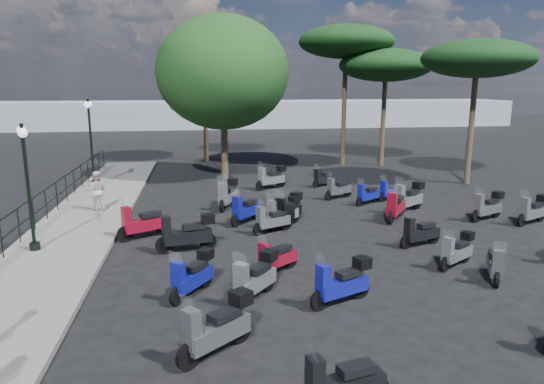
{
  "coord_description": "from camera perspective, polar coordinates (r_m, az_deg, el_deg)",
  "views": [
    {
      "loc": [
        -2.16,
        -13.21,
        4.96
      ],
      "look_at": [
        0.3,
        3.47,
        1.2
      ],
      "focal_mm": 32.0,
      "sensor_mm": 36.0,
      "label": 1
    }
  ],
  "objects": [
    {
      "name": "scooter_8",
      "position": [
        11.39,
        8.21,
        -10.58
      ],
      "size": [
        1.59,
        0.89,
        1.35
      ],
      "rotation": [
        0.0,
        0.0,
        1.98
      ],
      "color": "black",
      "rests_on": "ground"
    },
    {
      "name": "scooter_23",
      "position": [
        21.57,
        7.78,
        0.33
      ],
      "size": [
        1.41,
        0.87,
        1.24
      ],
      "rotation": [
        0.0,
        0.0,
        2.06
      ],
      "color": "black",
      "rests_on": "ground"
    },
    {
      "name": "scooter_20",
      "position": [
        14.42,
        20.91,
        -6.52
      ],
      "size": [
        1.34,
        0.94,
        1.2
      ],
      "rotation": [
        0.0,
        0.0,
        2.13
      ],
      "color": "black",
      "rests_on": "ground"
    },
    {
      "name": "ground",
      "position": [
        14.28,
        0.86,
        -7.76
      ],
      "size": [
        120.0,
        120.0,
        0.0
      ],
      "primitive_type": "plane",
      "color": "black",
      "rests_on": "ground"
    },
    {
      "name": "pine_2",
      "position": [
        32.01,
        -8.08,
        15.83
      ],
      "size": [
        5.64,
        5.64,
        7.86
      ],
      "color": "#38281E",
      "rests_on": "ground"
    },
    {
      "name": "scooter_9",
      "position": [
        17.63,
        -3.13,
        -2.15
      ],
      "size": [
        1.24,
        1.38,
        1.39
      ],
      "rotation": [
        0.0,
        0.0,
        2.42
      ],
      "color": "black",
      "rests_on": "ground"
    },
    {
      "name": "scooter_2",
      "position": [
        11.5,
        -2.04,
        -10.18
      ],
      "size": [
        1.23,
        1.42,
        1.36
      ],
      "rotation": [
        0.0,
        0.0,
        2.45
      ],
      "color": "black",
      "rests_on": "ground"
    },
    {
      "name": "lamp_post_2",
      "position": [
        24.73,
        -20.55,
        6.09
      ],
      "size": [
        0.4,
        1.21,
        4.13
      ],
      "rotation": [
        0.0,
        0.0,
        0.11
      ],
      "color": "black",
      "rests_on": "sidewalk"
    },
    {
      "name": "sidewalk",
      "position": [
        17.48,
        -22.46,
        -4.64
      ],
      "size": [
        3.0,
        30.0,
        0.15
      ],
      "primitive_type": "cube",
      "color": "slate",
      "rests_on": "ground"
    },
    {
      "name": "broadleaf_tree",
      "position": [
        25.69,
        -5.79,
        13.77
      ],
      "size": [
        6.85,
        6.85,
        8.44
      ],
      "color": "#38281E",
      "rests_on": "ground"
    },
    {
      "name": "scooter_15",
      "position": [
        17.18,
        1.26,
        -2.47
      ],
      "size": [
        1.43,
        1.14,
        1.33
      ],
      "rotation": [
        0.0,
        0.0,
        2.21
      ],
      "color": "black",
      "rests_on": "ground"
    },
    {
      "name": "lamp_post_1",
      "position": [
        15.62,
        -26.84,
        1.33
      ],
      "size": [
        0.55,
        1.05,
        3.74
      ],
      "rotation": [
        0.0,
        0.0,
        0.36
      ],
      "color": "black",
      "rests_on": "sidewalk"
    },
    {
      "name": "scooter_29",
      "position": [
        21.71,
        13.64,
        0.12
      ],
      "size": [
        1.29,
        0.9,
        1.18
      ],
      "rotation": [
        0.0,
        0.0,
        2.14
      ],
      "color": "black",
      "rests_on": "ground"
    },
    {
      "name": "scooter_1",
      "position": [
        9.39,
        -6.55,
        -15.66
      ],
      "size": [
        1.48,
        1.26,
        1.42
      ],
      "rotation": [
        0.0,
        0.0,
        2.25
      ],
      "color": "black",
      "rests_on": "ground"
    },
    {
      "name": "distant_hills",
      "position": [
        58.35,
        -6.31,
        9.11
      ],
      "size": [
        70.0,
        8.0,
        3.0
      ],
      "primitive_type": "cube",
      "color": "gray",
      "rests_on": "ground"
    },
    {
      "name": "scooter_22",
      "position": [
        19.9,
        15.74,
        -0.68
      ],
      "size": [
        1.65,
        1.18,
        1.49
      ],
      "rotation": [
        0.0,
        0.0,
        2.14
      ],
      "color": "black",
      "rests_on": "ground"
    },
    {
      "name": "scooter_30",
      "position": [
        20.75,
        11.18,
        -0.34
      ],
      "size": [
        1.29,
        0.9,
        1.18
      ],
      "rotation": [
        0.0,
        0.0,
        2.14
      ],
      "color": "black",
      "rests_on": "ground"
    },
    {
      "name": "scooter_25",
      "position": [
        13.86,
        24.78,
        -7.77
      ],
      "size": [
        0.83,
        1.39,
        1.2
      ],
      "rotation": [
        0.0,
        0.0,
        2.67
      ],
      "color": "black",
      "rests_on": "ground"
    },
    {
      "name": "scooter_10",
      "position": [
        17.31,
        1.9,
        -2.22
      ],
      "size": [
        1.27,
        1.52,
        1.44
      ],
      "rotation": [
        0.0,
        0.0,
        2.48
      ],
      "color": "black",
      "rests_on": "ground"
    },
    {
      "name": "scooter_11",
      "position": [
        23.39,
        -0.1,
        1.66
      ],
      "size": [
        1.59,
        1.06,
        1.4
      ],
      "rotation": [
        0.0,
        0.0,
        2.09
      ],
      "color": "black",
      "rests_on": "ground"
    },
    {
      "name": "scooter_16",
      "position": [
        16.49,
        0.13,
        -3.23
      ],
      "size": [
        1.45,
        0.87,
        1.25
      ],
      "rotation": [
        0.0,
        0.0,
        2.03
      ],
      "color": "black",
      "rests_on": "ground"
    },
    {
      "name": "scooter_21",
      "position": [
        18.55,
        14.33,
        -1.72
      ],
      "size": [
        1.2,
        1.53,
        1.46
      ],
      "rotation": [
        0.0,
        0.0,
        2.5
      ],
      "color": "black",
      "rests_on": "ground"
    },
    {
      "name": "scooter_27",
      "position": [
        15.82,
        17.01,
        -4.63
      ],
      "size": [
        1.51,
        0.71,
        1.24
      ],
      "rotation": [
        0.0,
        0.0,
        1.89
      ],
      "color": "black",
      "rests_on": "ground"
    },
    {
      "name": "scooter_14",
      "position": [
        13.02,
        0.47,
        -7.82
      ],
      "size": [
        1.28,
        1.01,
        1.22
      ],
      "rotation": [
        0.0,
        0.0,
        2.22
      ],
      "color": "black",
      "rests_on": "ground"
    },
    {
      "name": "scooter_17",
      "position": [
        24.1,
        6.01,
        1.62
      ],
      "size": [
        1.28,
        0.93,
        1.18
      ],
      "rotation": [
        0.0,
        0.0,
        2.17
      ],
      "color": "black",
      "rests_on": "ground"
    },
    {
      "name": "railing",
      "position": [
        17.46,
        -26.98,
        -2.29
      ],
      "size": [
        0.04,
        26.04,
        1.1
      ],
      "color": "black",
      "rests_on": "sidewalk"
    },
    {
      "name": "scooter_3",
      "position": [
        14.86,
        -10.01,
        -4.87
      ],
      "size": [
        1.84,
        0.68,
        1.47
      ],
      "rotation": [
        0.0,
        0.0,
        1.77
      ],
      "color": "black",
      "rests_on": "ground"
    },
    {
      "name": "pedestrian_far",
      "position": [
        19.99,
        -19.92,
        0.14
      ],
      "size": [
        0.77,
        0.61,
        1.54
      ],
      "primitive_type": "imported",
      "rotation": [
        0.0,
        0.0,
        3.11
      ],
      "color": "beige",
      "rests_on": "sidewalk"
    },
    {
      "name": "pine_1",
      "position": [
        30.65,
        13.25,
        14.28
      ],
      "size": [
        5.62,
        5.62,
        7.05
      ],
      "color": "#38281E",
      "rests_on": "ground"
    },
    {
      "name": "pine_3",
      "position": [
        26.16,
        23.0,
        14.21
      ],
      "size": [
        5.35,
        5.35,
        7.11
      ],
      "color": "#38281E",
      "rests_on": "ground"
    },
    {
      "name": "scooter_5",
      "position": [
        19.8,
        -5.21,
        -0.34
      ],
      "size": [
        0.94,
        1.75,
        1.47
      ],
      "rotation": [
        0.0,
        0.0,
        2.76
      ],
      "color": "black",
      "rests_on": "ground"
    },
    {
      "name": "scooter_4",
      "position": [
        16.43,
        -15.0,
        -3.6
      ],
      "size": [
        1.65,
        1.05,
        1.46
      ],
      "rotation": [
        0.0,
        0.0,
        2.09
      ],
      "color": "black",
      "rests_on": "ground"
    },
    {
      "name": "scooter_7",
      "position": [
        11.87,
        -9.37,
        -9.73
      ],
      "size": [
        1.08,
        1.42,
        1.3
      ],
      "rotation": [
        0.0,
        0.0,
        2.53
      ],
      "color": "black",
      "rests_on": "ground"
    },
    {
      "name": "pine_0",
      "position": [
        30.71,
        8.72,
        17.03
      ],
      "size": [
        5.74,
        5.74,
        8.46
      ],
      "color": "#38281E",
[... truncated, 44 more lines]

